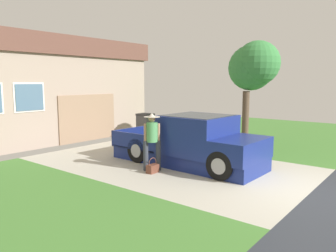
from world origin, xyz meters
TOP-DOWN VIEW (x-y plane):
  - pickup_truck at (0.39, 3.60)m, footprint 2.12×5.05m
  - person_with_hat at (-0.91, 4.29)m, footprint 0.48×0.48m
  - handbag at (-1.10, 4.12)m, footprint 0.36×0.21m
  - house_with_garage at (0.49, 13.14)m, footprint 9.12×6.79m
  - front_yard_tree at (4.56, 3.63)m, footprint 1.86×2.10m
  - wheeled_trash_bin at (3.42, 8.51)m, footprint 0.60×0.72m

SIDE VIEW (x-z plane):
  - handbag at x=-1.10m, z-range -0.09..0.37m
  - wheeled_trash_bin at x=3.42m, z-range 0.04..1.18m
  - pickup_truck at x=0.39m, z-range -0.08..1.53m
  - person_with_hat at x=-0.91m, z-range 0.13..1.86m
  - house_with_garage at x=0.49m, z-range 0.03..4.58m
  - front_yard_tree at x=4.56m, z-range 1.11..5.37m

